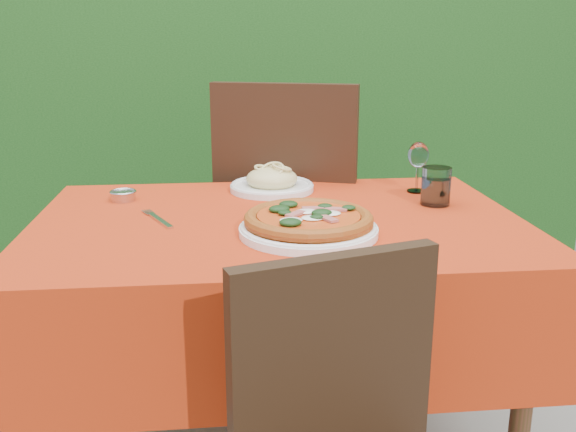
{
  "coord_description": "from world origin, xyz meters",
  "views": [
    {
      "loc": [
        -0.14,
        -1.59,
        1.22
      ],
      "look_at": [
        0.02,
        -0.05,
        0.77
      ],
      "focal_mm": 40.0,
      "sensor_mm": 36.0,
      "label": 1
    }
  ],
  "objects": [
    {
      "name": "fork",
      "position": [
        -0.3,
        0.0,
        0.75
      ],
      "size": [
        0.11,
        0.19,
        0.01
      ],
      "primitive_type": "cube",
      "rotation": [
        0.0,
        0.0,
        0.43
      ],
      "color": "silver",
      "rests_on": "dining_table"
    },
    {
      "name": "dining_table",
      "position": [
        0.0,
        0.0,
        0.6
      ],
      "size": [
        1.26,
        0.86,
        0.75
      ],
      "color": "#492717",
      "rests_on": "ground"
    },
    {
      "name": "pizza_plate",
      "position": [
        0.06,
        -0.14,
        0.78
      ],
      "size": [
        0.4,
        0.4,
        0.06
      ],
      "rotation": [
        0.0,
        0.0,
        -0.41
      ],
      "color": "white",
      "rests_on": "dining_table"
    },
    {
      "name": "steel_ramekin",
      "position": [
        -0.43,
        0.23,
        0.76
      ],
      "size": [
        0.07,
        0.07,
        0.03
      ],
      "primitive_type": "cylinder",
      "color": "silver",
      "rests_on": "dining_table"
    },
    {
      "name": "pasta_plate",
      "position": [
        0.01,
        0.3,
        0.77
      ],
      "size": [
        0.25,
        0.25,
        0.07
      ],
      "rotation": [
        0.0,
        0.0,
        -0.0
      ],
      "color": "white",
      "rests_on": "dining_table"
    },
    {
      "name": "chair_far",
      "position": [
        0.1,
        0.57,
        0.61
      ],
      "size": [
        0.6,
        0.6,
        1.06
      ],
      "rotation": [
        0.0,
        0.0,
        2.83
      ],
      "color": "black",
      "rests_on": "ground"
    },
    {
      "name": "hedge",
      "position": [
        0.0,
        1.55,
        0.92
      ],
      "size": [
        3.2,
        0.55,
        1.78
      ],
      "color": "black",
      "rests_on": "ground"
    },
    {
      "name": "water_glass",
      "position": [
        0.45,
        0.09,
        0.8
      ],
      "size": [
        0.08,
        0.08,
        0.11
      ],
      "color": "silver",
      "rests_on": "dining_table"
    },
    {
      "name": "wine_glass",
      "position": [
        0.44,
        0.24,
        0.85
      ],
      "size": [
        0.06,
        0.06,
        0.15
      ],
      "color": "silver",
      "rests_on": "dining_table"
    }
  ]
}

